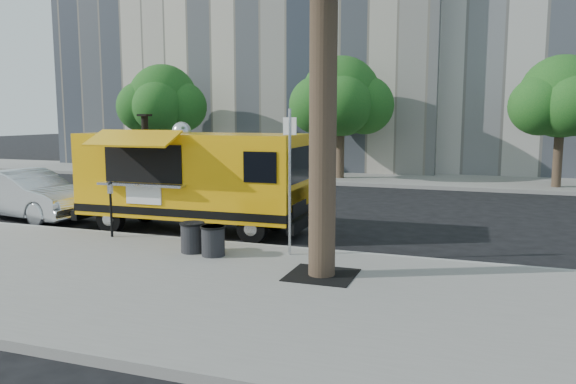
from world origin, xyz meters
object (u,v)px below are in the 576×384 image
Objects in this scene: food_truck at (190,177)px; sedan at (27,195)px; trash_bin_left at (192,236)px; parking_meter at (111,202)px; sign_post at (290,173)px; trash_bin_right at (213,240)px; far_tree_b at (341,97)px; far_tree_a at (163,99)px; far_tree_c at (562,97)px.

sedan is at bearing 178.94° from food_truck.
sedan is 7.28m from trash_bin_left.
trash_bin_left is at bearing -15.24° from parking_meter.
sign_post is 4.83× the size of trash_bin_right.
trash_bin_left is at bearing -166.09° from sign_post.
sign_post is 2.47m from trash_bin_left.
far_tree_b reaches higher than sign_post.
trash_bin_left is (-2.00, -0.50, -1.36)m from sign_post.
trash_bin_right is (3.10, -0.82, -0.50)m from parking_meter.
far_tree_b reaches higher than sedan.
parking_meter is at bearing -62.85° from far_tree_a.
far_tree_a is 1.79× the size of sign_post.
trash_bin_right is (-7.90, -14.57, -3.24)m from far_tree_c.
trash_bin_right is at bearing -156.78° from sign_post.
far_tree_c reaches higher than sedan.
sedan is at bearing -141.98° from far_tree_c.
far_tree_b is at bearing 92.14° from trash_bin_left.
sign_post is at bearing 13.91° from trash_bin_left.
far_tree_a is 1.23× the size of sedan.
trash_bin_right is at bearing -14.84° from parking_meter.
far_tree_a is 8.45× the size of trash_bin_left.
food_truck is (1.10, 1.83, 0.44)m from parking_meter.
sedan is 7.84m from trash_bin_right.
food_truck is (8.10, -11.82, -2.36)m from far_tree_a.
food_truck is at bearing 58.89° from parking_meter.
parking_meter is 0.31× the size of sedan.
trash_bin_right is at bearing -85.76° from far_tree_b.
far_tree_c is 0.84× the size of food_truck.
far_tree_a is 17.95m from trash_bin_right.
far_tree_b is 8.85× the size of trash_bin_right.
trash_bin_left is at bearing -61.42° from food_truck.
sign_post reaches higher than food_truck.
sedan is (-8.83, 2.01, -1.13)m from sign_post.
sign_post is at bearing -114.81° from far_tree_c.
far_tree_a is 14.52m from food_truck.
far_tree_c is at bearing 61.54° from trash_bin_right.
sedan reaches higher than trash_bin_left.
sedan reaches higher than trash_bin_right.
food_truck is at bearing 149.53° from sign_post.
far_tree_c is (18.00, 0.10, -0.06)m from far_tree_a.
parking_meter is (-4.55, 0.20, -0.87)m from sign_post.
sign_post is 4.73× the size of trash_bin_left.
sign_post is (-6.45, -13.95, -1.87)m from far_tree_c.
parking_meter is at bearing -98.10° from far_tree_b.
parking_meter is 2.11× the size of trash_bin_left.
trash_bin_left is at bearing -87.86° from far_tree_b.
parking_meter is at bearing 164.76° from trash_bin_left.
trash_bin_left is at bearing 167.06° from trash_bin_right.
sign_post is at bearing -79.85° from far_tree_b.
far_tree_a is at bearing 129.83° from sign_post.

